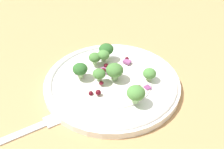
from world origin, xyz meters
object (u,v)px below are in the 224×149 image
at_px(plate, 112,83).
at_px(broccoli_floret_2, 115,71).
at_px(broccoli_floret_1, 80,69).
at_px(fork, 16,135).
at_px(broccoli_floret_0, 103,55).

distance_m(plate, broccoli_floret_2, 0.03).
bearing_deg(broccoli_floret_1, fork, -153.37).
height_order(plate, broccoli_floret_1, broccoli_floret_1).
distance_m(broccoli_floret_2, fork, 0.19).
relative_size(plate, broccoli_floret_2, 7.81).
relative_size(broccoli_floret_2, fork, 0.16).
relative_size(plate, broccoli_floret_1, 9.02).
bearing_deg(plate, broccoli_floret_1, 146.35).
height_order(broccoli_floret_2, fork, broccoli_floret_2).
bearing_deg(broccoli_floret_0, plate, -99.35).
xyz_separation_m(broccoli_floret_0, broccoli_floret_2, (-0.00, -0.05, 0.00)).
bearing_deg(broccoli_floret_0, fork, -155.16).
bearing_deg(broccoli_floret_2, plate, -175.69).
distance_m(broccoli_floret_0, broccoli_floret_1, 0.06).
xyz_separation_m(broccoli_floret_0, fork, (-0.18, -0.08, -0.03)).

